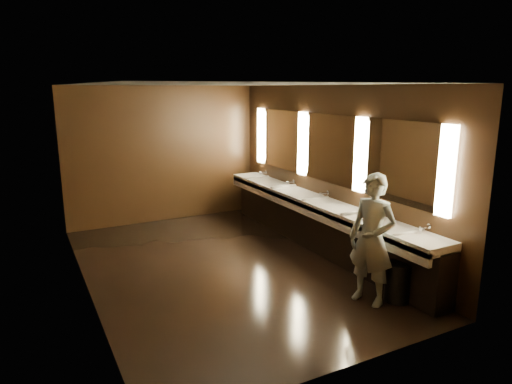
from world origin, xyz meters
The scene contains 10 objects.
floor centered at (0.00, 0.00, 0.00)m, with size 6.00×6.00×0.00m, color black.
ceiling centered at (0.00, 0.00, 2.80)m, with size 4.00×6.00×0.02m, color #2D2D2B.
wall_back centered at (0.00, 3.00, 1.40)m, with size 4.00×0.02×2.80m, color black.
wall_front centered at (0.00, -3.00, 1.40)m, with size 4.00×0.02×2.80m, color black.
wall_left centered at (-2.00, 0.00, 1.40)m, with size 0.02×6.00×2.80m, color black.
wall_right centered at (2.00, 0.00, 1.40)m, with size 0.02×6.00×2.80m, color black.
sink_counter centered at (1.79, 0.00, 0.50)m, with size 0.55×5.40×1.01m.
mirror_band centered at (1.98, 0.00, 1.75)m, with size 0.06×5.03×1.15m.
person centered at (1.23, -1.97, 0.86)m, with size 0.63×0.41×1.72m, color #82ACC3.
trash_bin centered at (1.58, -2.12, 0.26)m, with size 0.33×0.33×0.52m, color black.
Camera 1 is at (-2.67, -6.19, 2.76)m, focal length 32.00 mm.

